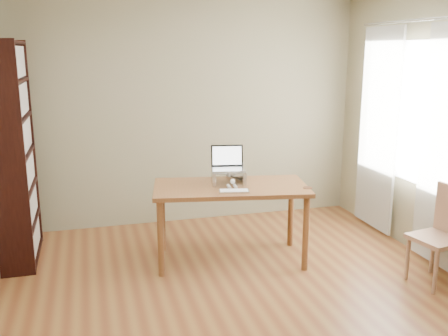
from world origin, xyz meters
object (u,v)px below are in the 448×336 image
laptop (227,163)px  chair (444,232)px  bookshelf (14,154)px  desk (231,195)px  keyboard (234,191)px  cat (228,176)px

laptop → chair: (1.64, -1.10, -0.47)m
bookshelf → laptop: (1.96, -0.45, -0.11)m
desk → laptop: laptop is taller
desk → chair: bearing=-20.5°
laptop → keyboard: size_ratio=1.19×
bookshelf → cat: size_ratio=4.35×
desk → cat: size_ratio=3.22×
desk → keyboard: keyboard is taller
bookshelf → desk: bookshelf is taller
desk → laptop: bearing=99.9°
bookshelf → laptop: 2.01m
cat → chair: cat is taller
desk → cat: bearing=98.5°
cat → bookshelf: bearing=171.6°
laptop → chair: 2.03m
keyboard → desk: bearing=93.8°
desk → chair: size_ratio=1.79×
bookshelf → chair: (3.60, -1.55, -0.59)m
laptop → chair: bearing=-23.8°
bookshelf → desk: bearing=-16.7°
bookshelf → keyboard: 2.11m
bookshelf → laptop: bearing=-13.0°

